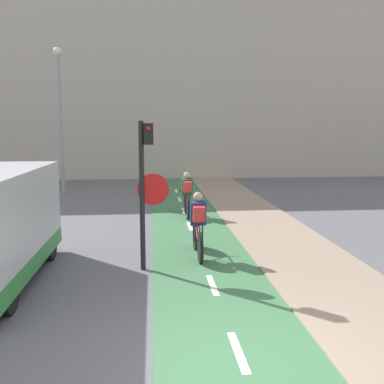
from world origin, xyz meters
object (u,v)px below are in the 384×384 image
(traffic_light_pole, at_px, (146,179))
(cyclist_near, at_px, (198,227))
(cyclist_far, at_px, (187,196))
(street_lamp_far, at_px, (60,106))

(traffic_light_pole, bearing_deg, cyclist_near, 34.20)
(cyclist_far, bearing_deg, cyclist_near, -91.42)
(traffic_light_pole, xyz_separation_m, cyclist_near, (1.19, 0.81, -1.24))
(traffic_light_pole, distance_m, street_lamp_far, 11.45)
(street_lamp_far, distance_m, cyclist_near, 11.48)
(cyclist_far, bearing_deg, street_lamp_far, 135.01)
(traffic_light_pole, bearing_deg, street_lamp_far, 110.05)
(street_lamp_far, height_order, cyclist_near, street_lamp_far)
(traffic_light_pole, distance_m, cyclist_far, 5.71)
(traffic_light_pole, height_order, cyclist_far, traffic_light_pole)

